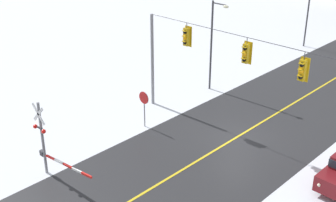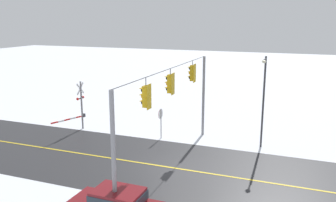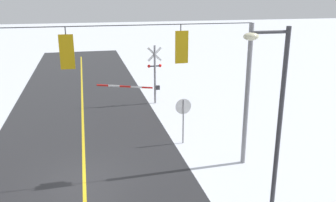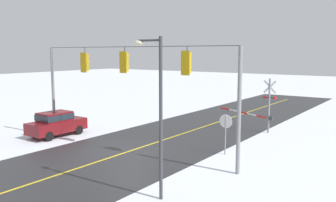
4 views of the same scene
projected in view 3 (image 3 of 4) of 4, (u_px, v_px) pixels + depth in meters
ground_plane at (84, 180)px, 14.64m from camera, size 160.00×160.00×0.00m
signal_span at (77, 79)px, 13.41m from camera, size 14.20×0.47×6.22m
stop_sign at (183, 111)px, 17.79m from camera, size 0.80×0.09×2.35m
railroad_crossing at (150, 75)px, 24.18m from camera, size 4.41×0.31×4.00m
streetlamp_near at (274, 117)px, 10.39m from camera, size 1.39×0.28×6.50m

